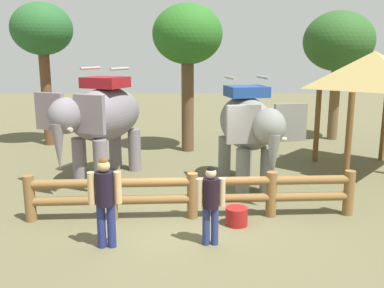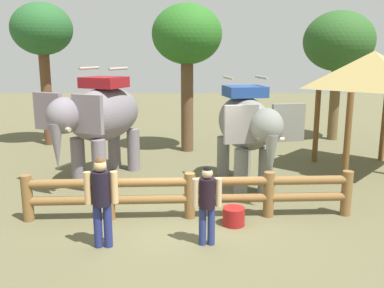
# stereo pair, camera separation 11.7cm
# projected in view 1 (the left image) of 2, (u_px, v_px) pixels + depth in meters

# --- Properties ---
(ground_plane) EXTENTS (60.00, 60.00, 0.00)m
(ground_plane) POSITION_uv_depth(u_px,v_px,m) (192.00, 221.00, 9.43)
(ground_plane) COLOR brown
(log_fence) EXTENTS (7.42, 0.58, 1.05)m
(log_fence) POSITION_uv_depth(u_px,v_px,m) (192.00, 192.00, 9.49)
(log_fence) COLOR brown
(log_fence) RESTS_ON ground
(elephant_near_left) EXTENTS (2.90, 3.86, 3.26)m
(elephant_near_left) POSITION_uv_depth(u_px,v_px,m) (102.00, 118.00, 12.21)
(elephant_near_left) COLOR slate
(elephant_near_left) RESTS_ON ground
(elephant_center) EXTENTS (2.21, 3.63, 3.04)m
(elephant_center) POSITION_uv_depth(u_px,v_px,m) (248.00, 126.00, 11.46)
(elephant_center) COLOR slate
(elephant_center) RESTS_ON ground
(tourist_woman_in_black) EXTENTS (0.63, 0.37, 1.78)m
(tourist_woman_in_black) POSITION_uv_depth(u_px,v_px,m) (105.00, 196.00, 7.96)
(tourist_woman_in_black) COLOR navy
(tourist_woman_in_black) RESTS_ON ground
(tourist_man_in_blue) EXTENTS (0.56, 0.32, 1.59)m
(tourist_man_in_blue) POSITION_uv_depth(u_px,v_px,m) (211.00, 200.00, 8.09)
(tourist_man_in_blue) COLOR navy
(tourist_man_in_blue) RESTS_ON ground
(thatched_shelter) EXTENTS (3.46, 3.46, 3.72)m
(thatched_shelter) POSITION_uv_depth(u_px,v_px,m) (373.00, 71.00, 12.86)
(thatched_shelter) COLOR brown
(thatched_shelter) RESTS_ON ground
(tree_far_left) EXTENTS (2.54, 2.54, 5.40)m
(tree_far_left) POSITION_uv_depth(u_px,v_px,m) (188.00, 38.00, 15.27)
(tree_far_left) COLOR brown
(tree_far_left) RESTS_ON ground
(tree_back_center) EXTENTS (2.88, 2.88, 5.34)m
(tree_back_center) POSITION_uv_depth(u_px,v_px,m) (338.00, 43.00, 17.41)
(tree_back_center) COLOR brown
(tree_back_center) RESTS_ON ground
(tree_far_right) EXTENTS (2.34, 2.34, 5.55)m
(tree_far_right) POSITION_uv_depth(u_px,v_px,m) (42.00, 33.00, 16.28)
(tree_far_right) COLOR brown
(tree_far_right) RESTS_ON ground
(feed_bucket) EXTENTS (0.48, 0.48, 0.39)m
(feed_bucket) POSITION_uv_depth(u_px,v_px,m) (237.00, 216.00, 9.18)
(feed_bucket) COLOR maroon
(feed_bucket) RESTS_ON ground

